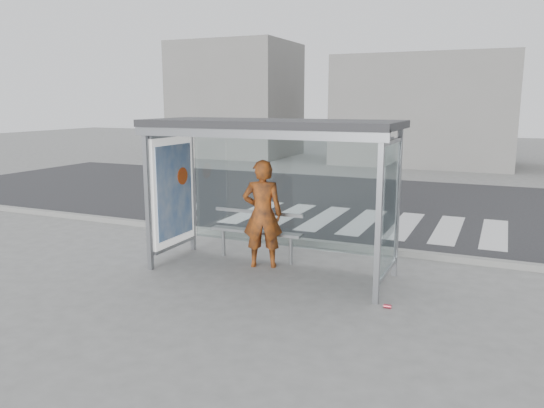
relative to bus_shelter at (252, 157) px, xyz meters
The scene contains 10 objects.
ground 2.02m from the bus_shelter, ahead, with size 80.00×80.00×0.00m, color slate.
road 7.22m from the bus_shelter, 86.94° to the left, with size 30.00×10.00×0.01m, color #252527.
curb 2.72m from the bus_shelter, 78.88° to the left, with size 30.00×0.18×0.12m, color gray.
crosswalk 4.94m from the bus_shelter, 78.89° to the left, with size 6.55×3.00×0.00m.
bus_shelter is the anchor object (origin of this frame).
building_left 20.38m from the bus_shelter, 118.23° to the left, with size 6.00×5.00×6.00m, color gray.
building_center 17.95m from the bus_shelter, 88.81° to the left, with size 8.00×5.00×5.00m, color gray.
person 1.04m from the bus_shelter, 62.48° to the left, with size 0.70×0.46×1.93m, color #D04E13.
bench 1.54m from the bus_shelter, 108.13° to the left, with size 1.78×0.22×0.92m.
soda_can 3.35m from the bus_shelter, 18.80° to the right, with size 0.06×0.06×0.11m, color #C53A4B.
Camera 1 is at (3.57, -8.05, 2.91)m, focal length 35.00 mm.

